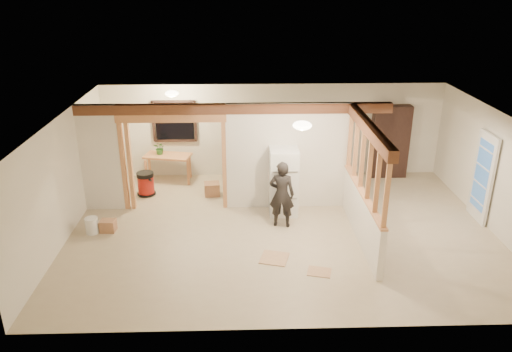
{
  "coord_description": "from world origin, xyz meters",
  "views": [
    {
      "loc": [
        -0.85,
        -9.53,
        5.12
      ],
      "look_at": [
        -0.54,
        0.4,
        1.1
      ],
      "focal_mm": 35.0,
      "sensor_mm": 36.0,
      "label": 1
    }
  ],
  "objects_px": {
    "work_table": "(168,168)",
    "refrigerator": "(284,182)",
    "bookshelf": "(390,142)",
    "woman": "(282,194)",
    "shop_vac": "(146,183)"
  },
  "relations": [
    {
      "from": "work_table",
      "to": "bookshelf",
      "type": "xyz_separation_m",
      "value": [
        5.9,
        0.2,
        0.61
      ]
    },
    {
      "from": "work_table",
      "to": "refrigerator",
      "type": "bearing_deg",
      "value": -22.67
    },
    {
      "from": "refrigerator",
      "to": "work_table",
      "type": "relative_size",
      "value": 1.31
    },
    {
      "from": "woman",
      "to": "bookshelf",
      "type": "relative_size",
      "value": 0.76
    },
    {
      "from": "refrigerator",
      "to": "shop_vac",
      "type": "xyz_separation_m",
      "value": [
        -3.33,
        1.13,
        -0.47
      ]
    },
    {
      "from": "work_table",
      "to": "shop_vac",
      "type": "distance_m",
      "value": 0.98
    },
    {
      "from": "woman",
      "to": "bookshelf",
      "type": "distance_m",
      "value": 4.2
    },
    {
      "from": "woman",
      "to": "work_table",
      "type": "height_order",
      "value": "woman"
    },
    {
      "from": "refrigerator",
      "to": "shop_vac",
      "type": "distance_m",
      "value": 3.55
    },
    {
      "from": "woman",
      "to": "shop_vac",
      "type": "xyz_separation_m",
      "value": [
        -3.24,
        1.76,
        -0.45
      ]
    },
    {
      "from": "shop_vac",
      "to": "bookshelf",
      "type": "height_order",
      "value": "bookshelf"
    },
    {
      "from": "refrigerator",
      "to": "bookshelf",
      "type": "xyz_separation_m",
      "value": [
        3.02,
        2.19,
        0.21
      ]
    },
    {
      "from": "refrigerator",
      "to": "woman",
      "type": "distance_m",
      "value": 0.64
    },
    {
      "from": "woman",
      "to": "shop_vac",
      "type": "height_order",
      "value": "woman"
    },
    {
      "from": "refrigerator",
      "to": "woman",
      "type": "height_order",
      "value": "refrigerator"
    }
  ]
}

